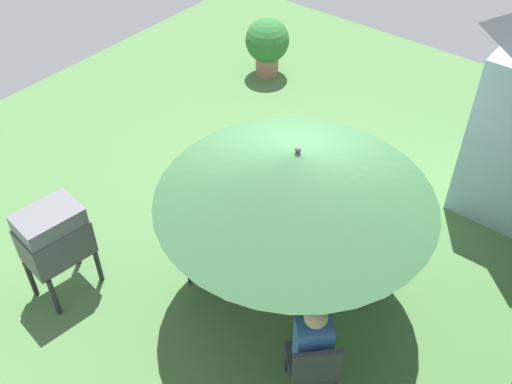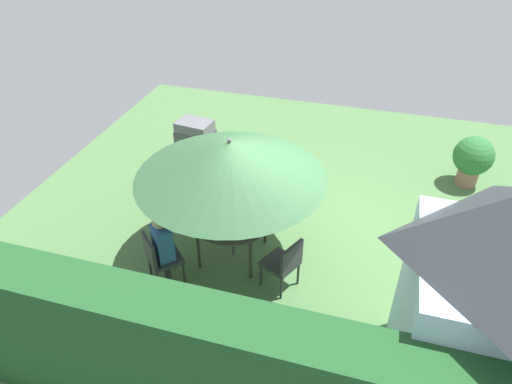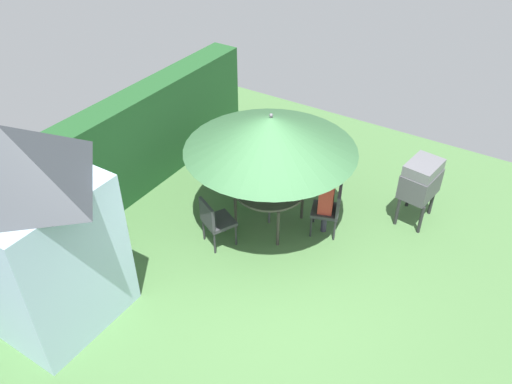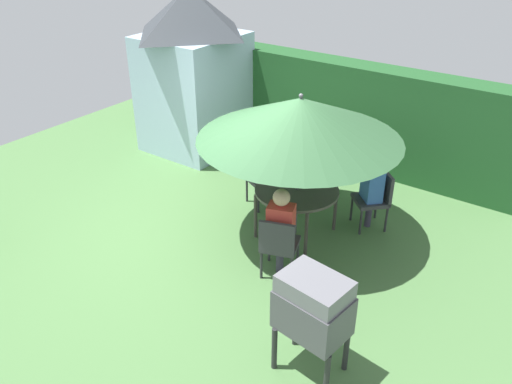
% 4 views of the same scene
% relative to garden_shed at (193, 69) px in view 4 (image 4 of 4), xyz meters
% --- Properties ---
extents(ground_plane, '(11.00, 11.00, 0.00)m').
position_rel_garden_shed_xyz_m(ground_plane, '(2.24, -2.40, -1.57)').
color(ground_plane, '#47703D').
extents(hedge_backdrop, '(7.46, 0.58, 1.89)m').
position_rel_garden_shed_xyz_m(hedge_backdrop, '(2.24, 1.10, -0.62)').
color(hedge_backdrop, '#1E4C23').
rests_on(hedge_backdrop, ground).
extents(garden_shed, '(1.74, 1.85, 3.07)m').
position_rel_garden_shed_xyz_m(garden_shed, '(0.00, 0.00, 0.00)').
color(garden_shed, '#9EBCD1').
rests_on(garden_shed, ground).
extents(patio_table, '(1.21, 1.21, 0.75)m').
position_rel_garden_shed_xyz_m(patio_table, '(3.34, -1.62, -0.88)').
color(patio_table, '#47423D').
rests_on(patio_table, ground).
extents(patio_umbrella, '(2.82, 2.82, 2.18)m').
position_rel_garden_shed_xyz_m(patio_umbrella, '(3.34, -1.62, 0.26)').
color(patio_umbrella, '#4C4C51').
rests_on(patio_umbrella, ground).
extents(bbq_grill, '(0.76, 0.59, 1.20)m').
position_rel_garden_shed_xyz_m(bbq_grill, '(4.83, -3.74, -0.72)').
color(bbq_grill, '#47474C').
rests_on(bbq_grill, ground).
extents(chair_near_shed, '(0.59, 0.59, 0.90)m').
position_rel_garden_shed_xyz_m(chair_near_shed, '(3.69, -2.61, -1.05)').
color(chair_near_shed, '#38383D').
rests_on(chair_near_shed, ground).
extents(chair_far_side, '(0.65, 0.65, 0.90)m').
position_rel_garden_shed_xyz_m(chair_far_side, '(4.20, -0.74, -1.05)').
color(chair_far_side, '#38383D').
rests_on(chair_far_side, ground).
extents(chair_toward_hedge, '(0.62, 0.62, 0.90)m').
position_rel_garden_shed_xyz_m(chair_toward_hedge, '(2.38, -1.14, -1.05)').
color(chair_toward_hedge, '#38383D').
rests_on(chair_toward_hedge, ground).
extents(person_in_red, '(0.40, 0.34, 1.26)m').
position_rel_garden_shed_xyz_m(person_in_red, '(3.66, -2.53, -0.78)').
color(person_in_red, '#CC3D33').
rests_on(person_in_red, ground).
extents(person_in_blue, '(0.41, 0.41, 1.26)m').
position_rel_garden_shed_xyz_m(person_in_blue, '(4.14, -0.80, -0.78)').
color(person_in_blue, '#3866B2').
rests_on(person_in_blue, ground).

